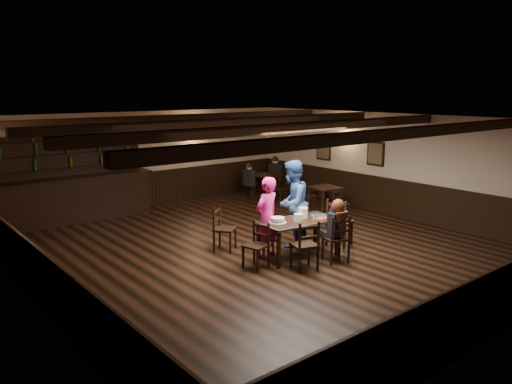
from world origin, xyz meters
TOP-DOWN VIEW (x-y plane):
  - ground at (0.00, 0.00)m, footprint 10.00×10.00m
  - room_shell at (0.01, 0.04)m, footprint 9.02×10.02m
  - dining_table at (0.28, -0.90)m, footprint 1.65×0.93m
  - chair_near_left at (-0.16, -1.58)m, footprint 0.55×0.53m
  - chair_near_right at (0.62, -1.65)m, footprint 0.55×0.53m
  - chair_end_left at (-0.72, -0.86)m, footprint 0.46×0.48m
  - chair_end_right at (1.41, -0.93)m, footprint 0.58×0.59m
  - chair_far_pushed at (-0.69, 0.40)m, footprint 0.59×0.59m
  - woman_pink at (-0.21, -0.50)m, footprint 0.65×0.49m
  - man_blue at (0.69, -0.27)m, footprint 1.09×0.98m
  - seated_person at (0.65, -1.59)m, footprint 0.33×0.50m
  - cake at (-0.17, -0.78)m, footprint 0.34×0.34m
  - plate_stack_a at (0.21, -0.96)m, footprint 0.16×0.16m
  - plate_stack_b at (0.48, -0.83)m, footprint 0.18×0.18m
  - tea_light at (0.38, -0.76)m, footprint 0.04×0.04m
  - salt_shaker at (0.57, -1.03)m, footprint 0.03×0.03m
  - pepper_shaker at (0.65, -0.98)m, footprint 0.04×0.04m
  - drink_glass at (0.58, -0.77)m, footprint 0.07×0.07m
  - menu_red at (0.76, -1.07)m, footprint 0.29×0.21m
  - menu_blue at (0.90, -0.86)m, footprint 0.39×0.38m
  - bar_counter at (-2.21, 4.72)m, footprint 4.02×0.70m
  - back_table_a at (3.24, 1.16)m, footprint 0.80×0.80m
  - back_table_b at (3.24, 3.63)m, footprint 0.95×0.95m
  - bg_patron_left at (2.67, 3.70)m, footprint 0.21×0.34m
  - bg_patron_right at (3.81, 3.82)m, footprint 0.31×0.42m

SIDE VIEW (x-z plane):
  - ground at x=0.00m, z-range 0.00..0.00m
  - chair_end_left at x=-0.72m, z-range 0.07..0.94m
  - chair_far_pushed at x=-0.69m, z-range 0.08..1.00m
  - chair_near_right at x=0.62m, z-range 0.08..1.02m
  - chair_near_left at x=-0.16m, z-range 0.08..1.02m
  - chair_end_right at x=1.41m, z-range 0.09..1.11m
  - back_table_a at x=3.24m, z-range 0.27..1.01m
  - back_table_b at x=3.24m, z-range 0.27..1.02m
  - dining_table at x=0.28m, z-range 0.30..1.05m
  - bar_counter at x=-2.21m, z-range -0.37..1.83m
  - menu_red at x=0.76m, z-range 0.75..0.76m
  - menu_blue at x=0.90m, z-range 0.75..0.76m
  - tea_light at x=0.38m, z-range 0.75..0.80m
  - salt_shaker at x=0.57m, z-range 0.75..0.83m
  - cake at x=-0.17m, z-range 0.75..0.85m
  - pepper_shaker at x=0.65m, z-range 0.75..0.85m
  - drink_glass at x=0.58m, z-range 0.75..0.86m
  - bg_patron_left at x=2.67m, z-range 0.46..1.15m
  - woman_pink at x=-0.21m, z-range 0.00..1.62m
  - seated_person at x=0.65m, z-range 0.42..1.23m
  - plate_stack_a at x=0.21m, z-range 0.75..0.91m
  - bg_patron_right at x=3.81m, z-range 0.47..1.24m
  - plate_stack_b at x=0.48m, z-range 0.75..0.97m
  - man_blue at x=0.69m, z-range 0.00..1.85m
  - room_shell at x=0.01m, z-range 0.39..3.10m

